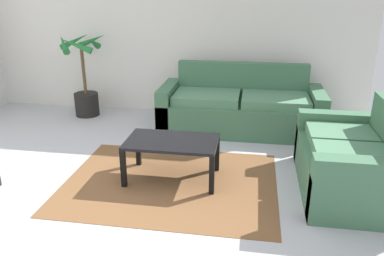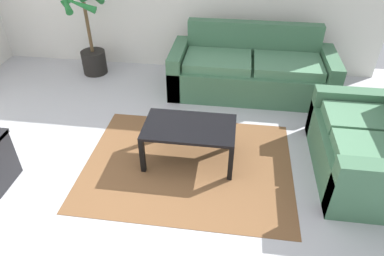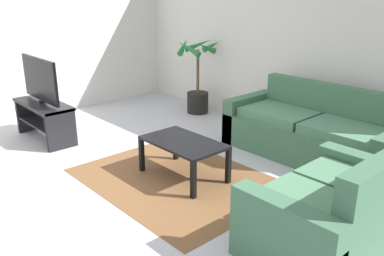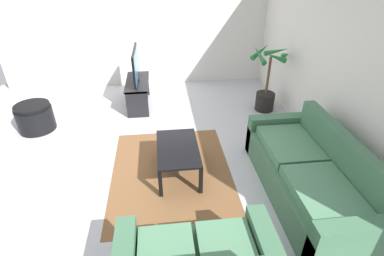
{
  "view_description": "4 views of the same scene",
  "coord_description": "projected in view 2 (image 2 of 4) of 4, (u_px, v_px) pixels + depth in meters",
  "views": [
    {
      "loc": [
        1.27,
        -2.94,
        1.96
      ],
      "look_at": [
        0.65,
        0.86,
        0.52
      ],
      "focal_mm": 36.08,
      "sensor_mm": 36.0,
      "label": 1
    },
    {
      "loc": [
        0.9,
        -2.22,
        2.52
      ],
      "look_at": [
        0.5,
        0.64,
        0.44
      ],
      "focal_mm": 32.65,
      "sensor_mm": 36.0,
      "label": 2
    },
    {
      "loc": [
        3.69,
        -2.11,
        2.06
      ],
      "look_at": [
        0.42,
        0.86,
        0.54
      ],
      "focal_mm": 38.1,
      "sensor_mm": 36.0,
      "label": 3
    },
    {
      "loc": [
        3.78,
        0.49,
        2.73
      ],
      "look_at": [
        0.34,
        0.89,
        0.65
      ],
      "focal_mm": 27.37,
      "sensor_mm": 36.0,
      "label": 4
    }
  ],
  "objects": [
    {
      "name": "couch_loveseat",
      "position": [
        368.0,
        149.0,
        3.51
      ],
      "size": [
        0.9,
        1.43,
        0.9
      ],
      "color": "#3F6B4C",
      "rests_on": "ground"
    },
    {
      "name": "potted_palm",
      "position": [
        90.0,
        42.0,
        5.27
      ],
      "size": [
        0.72,
        0.74,
        1.28
      ],
      "color": "black",
      "rests_on": "ground"
    },
    {
      "name": "couch_main",
      "position": [
        251.0,
        72.0,
        4.89
      ],
      "size": [
        2.23,
        0.9,
        0.9
      ],
      "color": "#3F6B4C",
      "rests_on": "ground"
    },
    {
      "name": "ground_plane",
      "position": [
        131.0,
        200.0,
        3.35
      ],
      "size": [
        6.6,
        6.6,
        0.0
      ],
      "primitive_type": "plane",
      "color": "#B2B2B7"
    },
    {
      "name": "coffee_table",
      "position": [
        189.0,
        131.0,
        3.63
      ],
      "size": [
        0.95,
        0.57,
        0.44
      ],
      "color": "black",
      "rests_on": "ground"
    },
    {
      "name": "area_rug",
      "position": [
        188.0,
        164.0,
        3.76
      ],
      "size": [
        2.2,
        1.7,
        0.01
      ],
      "primitive_type": "cube",
      "color": "brown",
      "rests_on": "ground"
    }
  ]
}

